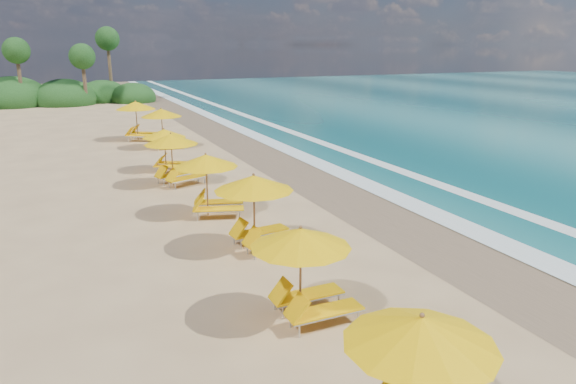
# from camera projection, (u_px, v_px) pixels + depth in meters

# --- Properties ---
(ground) EXTENTS (160.00, 160.00, 0.00)m
(ground) POSITION_uv_depth(u_px,v_px,m) (288.00, 225.00, 18.61)
(ground) COLOR tan
(ground) RESTS_ON ground
(wet_sand) EXTENTS (4.00, 160.00, 0.01)m
(wet_sand) POSITION_uv_depth(u_px,v_px,m) (383.00, 211.00, 20.16)
(wet_sand) COLOR #876E50
(wet_sand) RESTS_ON ground
(surf_foam) EXTENTS (4.00, 160.00, 0.01)m
(surf_foam) POSITION_uv_depth(u_px,v_px,m) (440.00, 202.00, 21.21)
(surf_foam) COLOR white
(surf_foam) RESTS_ON ground
(station_2) EXTENTS (2.92, 2.81, 2.37)m
(station_2) POSITION_uv_depth(u_px,v_px,m) (429.00, 374.00, 7.97)
(station_2) COLOR olive
(station_2) RESTS_ON ground
(station_3) EXTENTS (2.49, 2.30, 2.31)m
(station_3) POSITION_uv_depth(u_px,v_px,m) (308.00, 267.00, 11.88)
(station_3) COLOR olive
(station_3) RESTS_ON ground
(station_4) EXTENTS (2.84, 2.68, 2.45)m
(station_4) POSITION_uv_depth(u_px,v_px,m) (260.00, 207.00, 16.06)
(station_4) COLOR olive
(station_4) RESTS_ON ground
(station_5) EXTENTS (3.00, 2.92, 2.37)m
(station_5) POSITION_uv_depth(u_px,v_px,m) (212.00, 180.00, 19.33)
(station_5) COLOR olive
(station_5) RESTS_ON ground
(station_6) EXTENTS (3.12, 3.06, 2.42)m
(station_6) POSITION_uv_depth(u_px,v_px,m) (176.00, 155.00, 23.54)
(station_6) COLOR olive
(station_6) RESTS_ON ground
(station_7) EXTENTS (2.87, 2.86, 2.18)m
(station_7) POSITION_uv_depth(u_px,v_px,m) (168.00, 147.00, 26.23)
(station_7) COLOR olive
(station_7) RESTS_ON ground
(station_8) EXTENTS (2.85, 2.68, 2.49)m
(station_8) POSITION_uv_depth(u_px,v_px,m) (165.00, 126.00, 32.02)
(station_8) COLOR olive
(station_8) RESTS_ON ground
(station_9) EXTENTS (3.50, 3.50, 2.63)m
(station_9) POSITION_uv_depth(u_px,v_px,m) (139.00, 118.00, 34.74)
(station_9) COLOR olive
(station_9) RESTS_ON ground
(treeline) EXTENTS (25.80, 8.80, 9.74)m
(treeline) POSITION_uv_depth(u_px,v_px,m) (24.00, 96.00, 54.57)
(treeline) COLOR #163D14
(treeline) RESTS_ON ground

